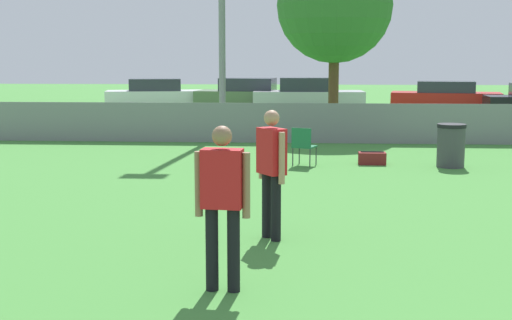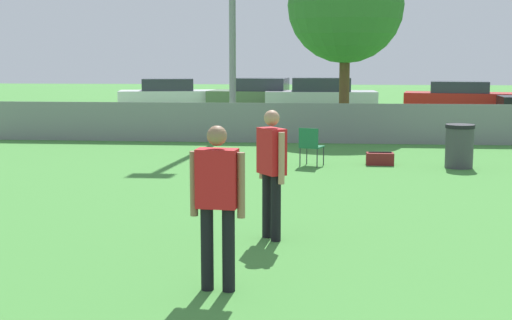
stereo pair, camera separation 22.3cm
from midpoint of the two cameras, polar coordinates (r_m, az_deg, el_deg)
The scene contains 11 objects.
fence_backline at distance 19.79m, azimuth 10.25°, elevation 2.88°, with size 23.03×0.07×1.21m.
tree_near_pole at distance 22.49m, azimuth 6.03°, elevation 12.20°, with size 3.57×3.57×5.73m.
player_defender_red at distance 7.14m, azimuth -3.60°, elevation -2.95°, with size 0.56×0.26×1.69m.
player_thrower_red at distance 9.17m, azimuth 0.55°, elevation -0.42°, with size 0.41×0.48×1.69m.
folding_chair_sideline at distance 15.50m, azimuth 3.39°, elevation 1.29°, with size 0.57×0.57×0.84m.
trash_bin at distance 15.87m, azimuth 14.94°, elevation 1.14°, with size 0.61×0.61×0.93m.
gear_bag_sideline at distance 15.95m, azimuth 8.88°, elevation 0.14°, with size 0.59×0.33×0.29m.
parked_car_white at distance 31.60m, azimuth -8.25°, elevation 5.15°, with size 4.47×2.44×1.42m.
parked_car_olive at distance 30.81m, azimuth -0.86°, elevation 5.17°, with size 4.56×2.28×1.46m.
parked_car_silver at distance 29.96m, azimuth 3.99°, elevation 5.11°, with size 4.64×1.99×1.51m.
parked_car_red at distance 31.63m, azimuth 14.73°, elevation 4.91°, with size 4.78×2.50×1.33m.
Camera 1 is at (-2.30, -1.60, 2.36)m, focal length 50.00 mm.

